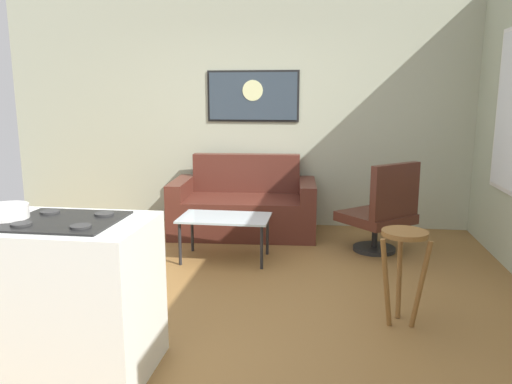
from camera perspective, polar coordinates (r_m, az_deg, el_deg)
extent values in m
cube|color=brown|center=(4.11, -5.07, -12.27)|extent=(6.40, 6.40, 0.04)
cube|color=#A8AC91|center=(6.16, -0.07, 9.21)|extent=(6.40, 0.05, 2.80)
cube|color=#4F241B|center=(5.78, -1.44, -2.74)|extent=(1.35, 0.94, 0.44)
cube|color=#4F241B|center=(6.03, -1.12, 2.23)|extent=(1.31, 0.25, 0.46)
cube|color=#4F241B|center=(5.88, -8.63, -1.66)|extent=(0.24, 0.87, 0.63)
cube|color=#4F241B|center=(5.73, 5.94, -1.93)|extent=(0.24, 0.87, 0.63)
cube|color=silver|center=(4.84, -3.65, -2.99)|extent=(0.88, 0.52, 0.02)
cylinder|color=#232326|center=(4.79, -8.82, -5.98)|extent=(0.03, 0.03, 0.42)
cylinder|color=#232326|center=(4.62, 0.66, -6.47)|extent=(0.03, 0.03, 0.42)
cylinder|color=#232326|center=(5.19, -7.41, -4.58)|extent=(0.03, 0.03, 0.42)
cylinder|color=#232326|center=(5.04, 1.32, -4.96)|extent=(0.03, 0.03, 0.42)
cylinder|color=black|center=(5.36, 13.54, -6.41)|extent=(0.44, 0.44, 0.04)
cylinder|color=black|center=(5.31, 13.63, -4.51)|extent=(0.06, 0.06, 0.33)
cube|color=#492318|center=(5.27, 13.70, -2.89)|extent=(0.87, 0.87, 0.10)
cube|color=#492318|center=(5.05, 15.85, 0.12)|extent=(0.52, 0.48, 0.54)
cylinder|color=brown|center=(3.57, 16.88, -4.61)|extent=(0.32, 0.32, 0.03)
cylinder|color=brown|center=(3.80, 16.29, -9.06)|extent=(0.04, 0.13, 0.65)
cylinder|color=brown|center=(3.59, 14.86, -10.16)|extent=(0.13, 0.10, 0.65)
cylinder|color=brown|center=(3.63, 18.58, -10.16)|extent=(0.13, 0.10, 0.65)
cube|color=white|center=(3.23, -24.85, -10.87)|extent=(1.45, 0.67, 0.91)
cube|color=black|center=(2.96, -21.33, -3.14)|extent=(0.60, 0.52, 0.01)
cylinder|color=#2D2D2D|center=(2.93, -25.59, -3.37)|extent=(0.11, 0.11, 0.01)
cylinder|color=#2D2D2D|center=(2.75, -19.68, -3.78)|extent=(0.11, 0.11, 0.01)
cylinder|color=#2D2D2D|center=(3.16, -22.80, -2.15)|extent=(0.11, 0.11, 0.01)
cylinder|color=#2D2D2D|center=(3.00, -17.20, -2.45)|extent=(0.11, 0.11, 0.01)
cylinder|color=silver|center=(3.12, -26.87, -2.84)|extent=(0.13, 0.13, 0.01)
cylinder|color=silver|center=(3.11, -26.94, -2.16)|extent=(0.24, 0.24, 0.09)
cube|color=black|center=(6.12, -0.36, 11.06)|extent=(1.13, 0.01, 0.62)
cube|color=#2F3C47|center=(6.11, -0.37, 11.06)|extent=(1.08, 0.02, 0.57)
cylinder|color=beige|center=(6.10, -0.39, 11.70)|extent=(0.25, 0.01, 0.25)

